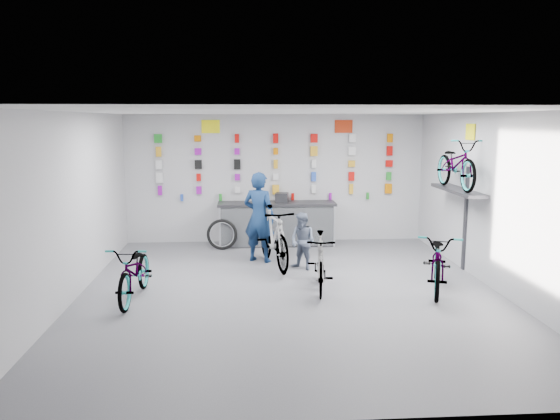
{
  "coord_description": "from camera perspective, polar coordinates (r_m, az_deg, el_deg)",
  "views": [
    {
      "loc": [
        -0.76,
        -8.81,
        2.87
      ],
      "look_at": [
        -0.07,
        1.4,
        1.18
      ],
      "focal_mm": 35.0,
      "sensor_mm": 36.0,
      "label": 1
    }
  ],
  "objects": [
    {
      "name": "clerk",
      "position": [
        11.08,
        -2.2,
        -0.74
      ],
      "size": [
        0.8,
        0.69,
        1.84
      ],
      "primitive_type": "imported",
      "rotation": [
        0.0,
        0.0,
        2.68
      ],
      "color": "#0F2549",
      "rests_on": "floor"
    },
    {
      "name": "wall_right",
      "position": [
        9.88,
        21.72,
        0.76
      ],
      "size": [
        0.0,
        8.0,
        8.0
      ],
      "primitive_type": "plane",
      "rotation": [
        1.57,
        0.0,
        -1.57
      ],
      "color": "#B5B4B7",
      "rests_on": "floor"
    },
    {
      "name": "sign_side",
      "position": [
        10.87,
        19.26,
        7.72
      ],
      "size": [
        0.02,
        0.4,
        0.3
      ],
      "primitive_type": "cube",
      "color": "#FFF613",
      "rests_on": "wall_right"
    },
    {
      "name": "counter",
      "position": [
        12.6,
        -0.34,
        -1.51
      ],
      "size": [
        2.7,
        0.66,
        1.0
      ],
      "color": "black",
      "rests_on": "floor"
    },
    {
      "name": "wall_front",
      "position": [
        5.06,
        4.95,
        -6.33
      ],
      "size": [
        7.0,
        0.0,
        7.0
      ],
      "primitive_type": "plane",
      "rotation": [
        -1.57,
        0.0,
        0.0
      ],
      "color": "#B5B4B7",
      "rests_on": "floor"
    },
    {
      "name": "floor",
      "position": [
        9.3,
        1.02,
        -8.58
      ],
      "size": [
        8.0,
        8.0,
        0.0
      ],
      "primitive_type": "plane",
      "color": "#56565C",
      "rests_on": "ground"
    },
    {
      "name": "wall_back",
      "position": [
        12.91,
        -0.47,
        3.3
      ],
      "size": [
        7.0,
        0.0,
        7.0
      ],
      "primitive_type": "plane",
      "rotation": [
        1.57,
        0.0,
        0.0
      ],
      "color": "#B5B4B7",
      "rests_on": "floor"
    },
    {
      "name": "ceiling",
      "position": [
        8.85,
        1.08,
        10.24
      ],
      "size": [
        8.0,
        8.0,
        0.0
      ],
      "primitive_type": "plane",
      "rotation": [
        3.14,
        0.0,
        0.0
      ],
      "color": "white",
      "rests_on": "wall_back"
    },
    {
      "name": "sign_right",
      "position": [
        13.01,
        6.66,
        8.67
      ],
      "size": [
        0.42,
        0.02,
        0.3
      ],
      "primitive_type": "cube",
      "color": "red",
      "rests_on": "wall_back"
    },
    {
      "name": "bike_center",
      "position": [
        9.31,
        4.23,
        -5.44
      ],
      "size": [
        0.66,
        1.67,
        0.98
      ],
      "primitive_type": "imported",
      "rotation": [
        0.0,
        0.0,
        -0.12
      ],
      "color": "gray",
      "rests_on": "floor"
    },
    {
      "name": "bike_right",
      "position": [
        9.65,
        16.22,
        -5.09
      ],
      "size": [
        1.3,
        2.09,
        1.04
      ],
      "primitive_type": "imported",
      "rotation": [
        0.0,
        0.0,
        -0.34
      ],
      "color": "gray",
      "rests_on": "floor"
    },
    {
      "name": "wall_bracket",
      "position": [
        10.9,
        18.2,
        1.52
      ],
      "size": [
        0.39,
        1.9,
        2.0
      ],
      "color": "#333338",
      "rests_on": "wall_right"
    },
    {
      "name": "bike_left",
      "position": [
        9.11,
        -14.9,
        -6.22
      ],
      "size": [
        0.72,
        1.82,
        0.94
      ],
      "primitive_type": "imported",
      "rotation": [
        0.0,
        0.0,
        -0.06
      ],
      "color": "gray",
      "rests_on": "floor"
    },
    {
      "name": "customer",
      "position": [
        10.55,
        2.39,
        -3.29
      ],
      "size": [
        0.68,
        0.67,
        1.11
      ],
      "primitive_type": "imported",
      "rotation": [
        0.0,
        0.0,
        -0.73
      ],
      "color": "slate",
      "rests_on": "floor"
    },
    {
      "name": "wall_left",
      "position": [
        9.33,
        -20.9,
        0.33
      ],
      "size": [
        0.0,
        8.0,
        8.0
      ],
      "primitive_type": "plane",
      "rotation": [
        1.57,
        0.0,
        1.57
      ],
      "color": "#B5B4B7",
      "rests_on": "floor"
    },
    {
      "name": "merch_wall",
      "position": [
        12.81,
        -0.28,
        4.68
      ],
      "size": [
        5.57,
        0.08,
        1.56
      ],
      "color": "#900DA2",
      "rests_on": "wall_back"
    },
    {
      "name": "register",
      "position": [
        12.52,
        0.2,
        1.31
      ],
      "size": [
        0.33,
        0.35,
        0.22
      ],
      "primitive_type": "cube",
      "rotation": [
        0.0,
        0.0,
        -0.19
      ],
      "color": "black",
      "rests_on": "counter"
    },
    {
      "name": "bike_service",
      "position": [
        10.73,
        -0.66,
        -2.82
      ],
      "size": [
        0.97,
        2.07,
        1.2
      ],
      "primitive_type": "imported",
      "rotation": [
        0.0,
        0.0,
        0.21
      ],
      "color": "gray",
      "rests_on": "floor"
    },
    {
      "name": "sign_left",
      "position": [
        12.81,
        -7.26,
        8.65
      ],
      "size": [
        0.42,
        0.02,
        0.3
      ],
      "primitive_type": "cube",
      "color": "#FFF613",
      "rests_on": "wall_back"
    },
    {
      "name": "spare_wheel",
      "position": [
        12.25,
        -6.08,
        -2.56
      ],
      "size": [
        0.7,
        0.21,
        0.69
      ],
      "rotation": [
        0.0,
        0.0,
        -0.11
      ],
      "color": "black",
      "rests_on": "floor"
    },
    {
      "name": "bike_wall",
      "position": [
        10.82,
        17.97,
        4.61
      ],
      "size": [
        0.63,
        1.8,
        0.95
      ],
      "primitive_type": "imported",
      "color": "gray",
      "rests_on": "wall_bracket"
    }
  ]
}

